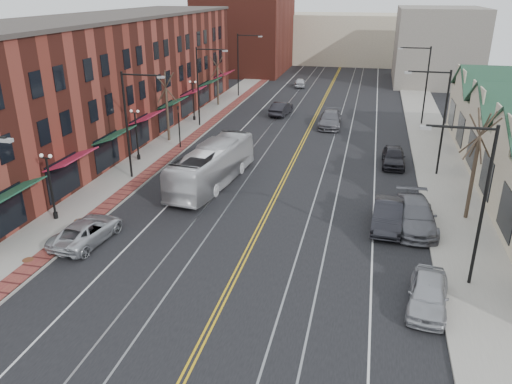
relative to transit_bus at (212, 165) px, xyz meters
The scene contains 31 objects.
ground 17.01m from the transit_bus, 72.83° to the right, with size 160.00×160.00×0.00m, color black.
sidewalk_left 8.10m from the transit_bus, 151.40° to the left, with size 4.00×120.00×0.15m, color gray.
sidewalk_right 17.48m from the transit_bus, 12.66° to the left, with size 4.00×120.00×0.15m, color gray.
building_left 18.14m from the transit_bus, 142.31° to the left, with size 10.00×50.00×11.00m, color maroon.
backdrop_left 55.20m from the transit_bus, 101.55° to the left, with size 14.00×18.00×14.00m, color maroon.
backdrop_mid 69.06m from the transit_bus, 85.84° to the left, with size 22.00×14.00×9.00m, color #BEAE92.
backdrop_right 52.91m from the transit_bus, 67.72° to the left, with size 12.00×16.00×11.00m, color slate.
streetlight_l_1 6.99m from the transit_bus, behind, with size 3.33×0.25×8.00m.
streetlight_l_2 17.29m from the transit_bus, 110.92° to the left, with size 3.33×0.25×8.00m.
streetlight_l_3 32.58m from the transit_bus, 100.76° to the left, with size 3.33×0.25×8.00m.
streetlight_r_0 19.33m from the transit_bus, 32.40° to the right, with size 3.33×0.25×8.00m.
streetlight_r_1 17.43m from the transit_bus, 19.93° to the left, with size 3.33×0.25×8.00m.
streetlight_r_2 27.31m from the transit_bus, 53.67° to the left, with size 3.33×0.25×8.00m.
lamppost_l_1 11.33m from the transit_bus, 133.63° to the right, with size 0.84×0.28×4.27m.
lamppost_l_2 8.71m from the transit_bus, 153.92° to the left, with size 0.84×0.28×4.27m.
lamppost_l_3 19.46m from the transit_bus, 113.64° to the left, with size 0.84×0.28×4.27m.
tree_left_near 12.51m from the transit_bus, 127.38° to the left, with size 1.78×1.37×6.48m.
tree_left_far 26.94m from the transit_bus, 106.20° to the left, with size 1.66×1.28×6.02m.
tree_right_mid 17.78m from the transit_bus, ahead, with size 1.90×1.46×6.93m.
manhole_mid 14.63m from the transit_bus, 115.19° to the right, with size 0.60×0.60×0.02m, color #592D19.
manhole_far 10.36m from the transit_bus, 127.15° to the right, with size 0.60×0.60×0.02m, color #592D19.
traffic_signal 9.65m from the transit_bus, 125.62° to the left, with size 0.18×0.15×3.80m.
transit_bus is the anchor object (origin of this frame).
parked_suv 11.21m from the transit_bus, 112.62° to the right, with size 2.29×4.97×1.38m, color #B5B8BD.
parked_car_a 19.08m from the transit_bus, 41.38° to the right, with size 1.74×4.33×1.48m, color #A7A8AE.
parked_car_b 13.37m from the transit_bus, 19.41° to the right, with size 1.71×4.90×1.61m, color black.
parked_car_c 14.83m from the transit_bus, 16.19° to the right, with size 2.33×5.73×1.66m, color slate.
parked_car_d 15.21m from the transit_bus, 29.58° to the left, with size 1.81×4.50×1.53m, color black.
distant_car_left 22.78m from the transit_bus, 87.43° to the left, with size 1.61×4.63×1.52m, color black.
distant_car_right 20.07m from the transit_bus, 69.59° to the left, with size 2.27×5.57×1.62m, color #5A5960.
distant_car_far 40.73m from the transit_bus, 89.23° to the left, with size 1.56×3.89×1.33m, color silver.
Camera 1 is at (5.99, -16.96, 13.69)m, focal length 35.00 mm.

